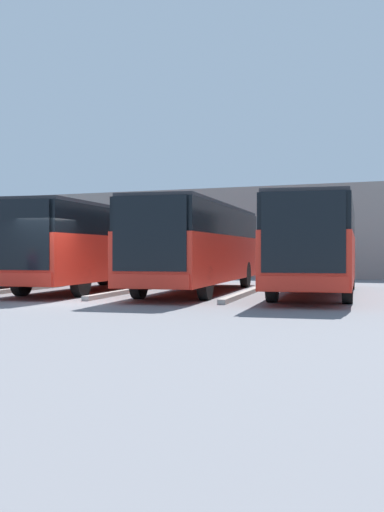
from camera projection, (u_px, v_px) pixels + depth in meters
ground_plane at (61, 302)px, 19.09m from camera, size 600.00×600.00×0.00m
bus_0 at (317, 243)px, 22.09m from camera, size 4.13×11.82×3.19m
curb_divider_0 at (243, 294)px, 21.36m from camera, size 1.25×6.85×0.15m
bus_1 at (199, 244)px, 23.41m from camera, size 4.13×11.82×3.19m
curb_divider_1 at (125, 292)px, 22.68m from camera, size 1.25×6.85×0.15m
bus_2 at (94, 244)px, 24.72m from camera, size 4.13×11.82×3.19m
curb_divider_2 at (21, 290)px, 24.00m from camera, size 1.25×6.85×0.15m
bus_3 at (13, 245)px, 26.82m from camera, size 4.13×11.82×3.19m
station_building at (285, 234)px, 42.74m from camera, size 44.98×16.30×5.21m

